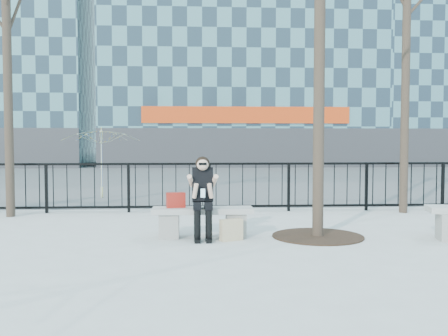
{
  "coord_description": "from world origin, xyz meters",
  "views": [
    {
      "loc": [
        -0.13,
        -8.17,
        1.57
      ],
      "look_at": [
        0.4,
        0.8,
        1.1
      ],
      "focal_mm": 40.0,
      "sensor_mm": 36.0,
      "label": 1
    }
  ],
  "objects": [
    {
      "name": "tree_grate",
      "position": [
        1.9,
        -0.1,
        0.01
      ],
      "size": [
        1.5,
        1.5,
        0.02
      ],
      "primitive_type": "cylinder",
      "color": "black",
      "rests_on": "ground"
    },
    {
      "name": "ground",
      "position": [
        0.0,
        0.0,
        0.0
      ],
      "size": [
        120.0,
        120.0,
        0.0
      ],
      "primitive_type": "plane",
      "color": "#A09F9A",
      "rests_on": "ground"
    },
    {
      "name": "seated_woman",
      "position": [
        0.0,
        -0.16,
        0.67
      ],
      "size": [
        0.5,
        0.64,
        1.34
      ],
      "color": "black",
      "rests_on": "ground"
    },
    {
      "name": "shopping_bag",
      "position": [
        0.45,
        -0.31,
        0.17
      ],
      "size": [
        0.39,
        0.26,
        0.34
      ],
      "primitive_type": "cube",
      "rotation": [
        0.0,
        0.0,
        0.4
      ],
      "color": "beige",
      "rests_on": "ground"
    },
    {
      "name": "bench_main",
      "position": [
        0.0,
        0.0,
        0.3
      ],
      "size": [
        1.65,
        0.46,
        0.49
      ],
      "color": "slate",
      "rests_on": "ground"
    },
    {
      "name": "handbag",
      "position": [
        -0.44,
        0.02,
        0.62
      ],
      "size": [
        0.33,
        0.2,
        0.25
      ],
      "primitive_type": "cube",
      "rotation": [
        0.0,
        0.0,
        0.19
      ],
      "color": "maroon",
      "rests_on": "bench_main"
    },
    {
      "name": "vendor_umbrella",
      "position": [
        -2.73,
        5.79,
        0.99
      ],
      "size": [
        2.72,
        2.75,
        1.98
      ],
      "primitive_type": "imported",
      "rotation": [
        0.0,
        0.0,
        -0.3
      ],
      "color": "yellow",
      "rests_on": "ground"
    },
    {
      "name": "street_surface",
      "position": [
        0.0,
        15.0,
        0.0
      ],
      "size": [
        60.0,
        23.0,
        0.01
      ],
      "primitive_type": "cube",
      "color": "#474747",
      "rests_on": "ground"
    },
    {
      "name": "railing",
      "position": [
        0.0,
        3.0,
        0.55
      ],
      "size": [
        14.0,
        0.06,
        1.1
      ],
      "color": "black",
      "rests_on": "ground"
    }
  ]
}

